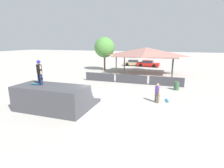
% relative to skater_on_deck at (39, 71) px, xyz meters
% --- Properties ---
extents(ground_plane, '(160.00, 160.00, 0.00)m').
position_rel_skater_on_deck_xyz_m(ground_plane, '(4.21, 1.56, -2.85)').
color(ground_plane, '#ADA8A0').
extents(quarter_pipe_ramp, '(5.22, 4.14, 1.82)m').
position_rel_skater_on_deck_xyz_m(quarter_pipe_ramp, '(0.95, 0.17, -2.03)').
color(quarter_pipe_ramp, '#424247').
rests_on(quarter_pipe_ramp, ground).
extents(skater_on_deck, '(0.74, 0.52, 1.79)m').
position_rel_skater_on_deck_xyz_m(skater_on_deck, '(0.00, 0.00, 0.00)').
color(skater_on_deck, '#1E2347').
rests_on(skater_on_deck, quarter_pipe_ramp).
extents(skateboard_on_deck, '(0.81, 0.26, 0.09)m').
position_rel_skater_on_deck_xyz_m(skateboard_on_deck, '(-0.33, -0.13, -0.97)').
color(skateboard_on_deck, blue).
rests_on(skateboard_on_deck, quarter_pipe_ramp).
extents(bystander_walking, '(0.46, 0.58, 1.60)m').
position_rel_skater_on_deck_xyz_m(bystander_walking, '(8.07, 4.00, -1.96)').
color(bystander_walking, '#6B6051').
rests_on(bystander_walking, ground).
extents(skateboard_on_ground, '(0.32, 0.86, 0.09)m').
position_rel_skater_on_deck_xyz_m(skateboard_on_ground, '(8.86, 4.59, -2.79)').
color(skateboard_on_ground, blue).
rests_on(skateboard_on_ground, ground).
extents(barrier_fence, '(11.89, 0.12, 1.05)m').
position_rel_skater_on_deck_xyz_m(barrier_fence, '(4.58, 9.98, -2.32)').
color(barrier_fence, '#3D3D42').
rests_on(barrier_fence, ground).
extents(pavilion_shelter, '(9.52, 5.79, 4.04)m').
position_rel_skater_on_deck_xyz_m(pavilion_shelter, '(5.20, 17.46, 0.49)').
color(pavilion_shelter, '#2D2D33').
rests_on(pavilion_shelter, ground).
extents(tree_beside_pavilion, '(3.44, 3.44, 5.66)m').
position_rel_skater_on_deck_xyz_m(tree_beside_pavilion, '(-1.94, 18.21, 1.08)').
color(tree_beside_pavilion, brown).
rests_on(tree_beside_pavilion, ground).
extents(trash_bin, '(0.52, 0.52, 0.85)m').
position_rel_skater_on_deck_xyz_m(trash_bin, '(9.68, 8.60, -2.42)').
color(trash_bin, '#385B3D').
rests_on(trash_bin, ground).
extents(parked_car_tan, '(4.28, 1.93, 1.27)m').
position_rel_skater_on_deck_xyz_m(parked_car_tan, '(1.65, 25.87, -2.25)').
color(parked_car_tan, tan).
rests_on(parked_car_tan, ground).
extents(parked_car_red, '(4.49, 2.15, 1.27)m').
position_rel_skater_on_deck_xyz_m(parked_car_red, '(4.68, 25.28, -2.25)').
color(parked_car_red, red).
rests_on(parked_car_red, ground).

